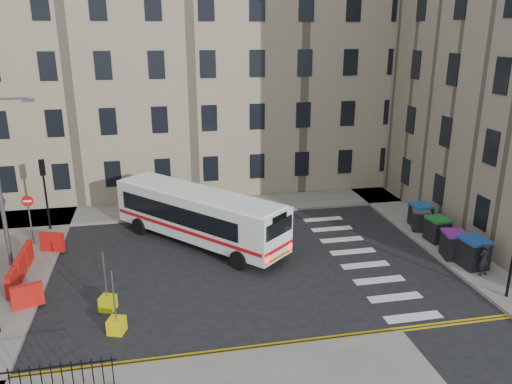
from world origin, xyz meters
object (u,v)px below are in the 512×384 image
object	(u,v)px
bus	(198,214)
pedestrian	(484,259)
wheelie_bin_a	(473,252)
wheelie_bin_d	(421,219)
wheelie_bin_b	(454,245)
bollard_chevron	(117,326)
wheelie_bin_c	(437,229)
wheelie_bin_e	(420,215)
bollard_yellow	(108,303)

from	to	relation	value
bus	pedestrian	bearing A→B (deg)	-69.34
wheelie_bin_a	pedestrian	size ratio (longest dim) A/B	0.92
bus	wheelie_bin_d	world-z (taller)	bus
wheelie_bin_d	pedestrian	size ratio (longest dim) A/B	0.88
wheelie_bin_d	wheelie_bin_b	bearing A→B (deg)	-70.18
wheelie_bin_a	bollard_chevron	xyz separation A→B (m)	(-16.48, -2.07, -0.58)
bus	bollard_chevron	distance (m)	8.90
bus	wheelie_bin_b	xyz separation A→B (m)	(12.28, -4.69, -0.82)
wheelie_bin_c	wheelie_bin_d	size ratio (longest dim) A/B	0.94
bus	wheelie_bin_a	bearing A→B (deg)	-65.99
wheelie_bin_e	pedestrian	distance (m)	6.26
wheelie_bin_d	wheelie_bin_e	distance (m)	0.63
wheelie_bin_a	wheelie_bin_d	bearing A→B (deg)	87.02
wheelie_bin_d	bollard_yellow	size ratio (longest dim) A/B	2.32
pedestrian	bollard_chevron	world-z (taller)	pedestrian
wheelie_bin_b	pedestrian	xyz separation A→B (m)	(0.28, -2.03, 0.11)
wheelie_bin_c	wheelie_bin_e	bearing A→B (deg)	80.51
wheelie_bin_b	bollard_yellow	size ratio (longest dim) A/B	2.36
wheelie_bin_c	pedestrian	bearing A→B (deg)	-94.13
bus	wheelie_bin_a	world-z (taller)	bus
bollard_yellow	bollard_chevron	size ratio (longest dim) A/B	1.00
pedestrian	wheelie_bin_a	bearing A→B (deg)	-100.59
wheelie_bin_a	bollard_yellow	distance (m)	16.95
wheelie_bin_a	bollard_yellow	xyz separation A→B (m)	(-16.94, -0.30, -0.58)
bus	wheelie_bin_b	bearing A→B (deg)	-62.11
wheelie_bin_a	wheelie_bin_e	distance (m)	5.36
wheelie_bin_a	pedestrian	bearing A→B (deg)	-96.08
wheelie_bin_c	wheelie_bin_d	xyz separation A→B (m)	(-0.07, 1.63, -0.04)
wheelie_bin_a	wheelie_bin_e	world-z (taller)	wheelie_bin_a
bus	bollard_yellow	distance (m)	7.63
wheelie_bin_a	wheelie_bin_b	size ratio (longest dim) A/B	1.02
wheelie_bin_b	bollard_yellow	bearing A→B (deg)	-162.99
wheelie_bin_c	wheelie_bin_e	world-z (taller)	wheelie_bin_e
wheelie_bin_b	wheelie_bin_c	size ratio (longest dim) A/B	1.09
wheelie_bin_b	wheelie_bin_d	size ratio (longest dim) A/B	1.02
wheelie_bin_d	pedestrian	xyz separation A→B (m)	(0.04, -5.70, 0.18)
wheelie_bin_c	wheelie_bin_e	xyz separation A→B (m)	(0.22, 2.19, 0.01)
bus	wheelie_bin_e	size ratio (longest dim) A/B	7.20
wheelie_bin_b	bollard_yellow	world-z (taller)	wheelie_bin_b
wheelie_bin_a	wheelie_bin_d	world-z (taller)	wheelie_bin_a
bollard_yellow	bollard_chevron	bearing A→B (deg)	-75.40
bus	wheelie_bin_d	bearing A→B (deg)	-45.84
bus	wheelie_bin_d	xyz separation A→B (m)	(12.52, -1.02, -0.89)
wheelie_bin_c	wheelie_bin_b	bearing A→B (deg)	-102.29
wheelie_bin_a	wheelie_bin_c	distance (m)	3.17
wheelie_bin_b	wheelie_bin_c	distance (m)	2.07
wheelie_bin_b	pedestrian	bearing A→B (deg)	-70.10
wheelie_bin_e	bollard_chevron	size ratio (longest dim) A/B	2.19
wheelie_bin_a	wheelie_bin_e	bearing A→B (deg)	83.83
bollard_yellow	wheelie_bin_d	bearing A→B (deg)	16.82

